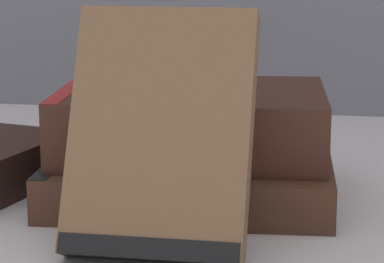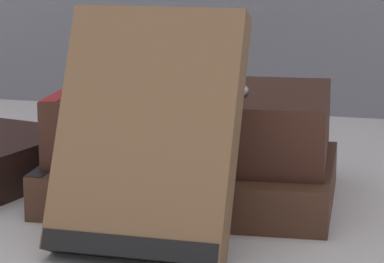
{
  "view_description": "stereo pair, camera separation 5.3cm",
  "coord_description": "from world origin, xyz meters",
  "px_view_note": "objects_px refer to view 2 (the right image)",
  "views": [
    {
      "loc": [
        0.17,
        -0.57,
        0.19
      ],
      "look_at": [
        0.06,
        0.03,
        0.05
      ],
      "focal_mm": 85.0,
      "sensor_mm": 36.0,
      "label": 1
    },
    {
      "loc": [
        0.22,
        -0.56,
        0.19
      ],
      "look_at": [
        0.06,
        0.03,
        0.05
      ],
      "focal_mm": 85.0,
      "sensor_mm": 36.0,
      "label": 2
    }
  ],
  "objects_px": {
    "pocket_watch": "(211,90)",
    "reading_glasses": "(215,141)",
    "book_flat_top": "(188,122)",
    "book_leaning_front": "(146,141)",
    "book_flat_bottom": "(185,179)"
  },
  "relations": [
    {
      "from": "book_flat_top",
      "to": "book_leaning_front",
      "type": "bearing_deg",
      "value": -91.61
    },
    {
      "from": "book_flat_top",
      "to": "pocket_watch",
      "type": "relative_size",
      "value": 3.65
    },
    {
      "from": "book_leaning_front",
      "to": "book_flat_top",
      "type": "bearing_deg",
      "value": 93.95
    },
    {
      "from": "book_flat_top",
      "to": "reading_glasses",
      "type": "height_order",
      "value": "book_flat_top"
    },
    {
      "from": "book_leaning_front",
      "to": "reading_glasses",
      "type": "bearing_deg",
      "value": 95.81
    },
    {
      "from": "pocket_watch",
      "to": "reading_glasses",
      "type": "bearing_deg",
      "value": 102.99
    },
    {
      "from": "book_flat_bottom",
      "to": "book_leaning_front",
      "type": "xyz_separation_m",
      "value": [
        0.01,
        -0.11,
        0.05
      ]
    },
    {
      "from": "book_flat_top",
      "to": "book_leaning_front",
      "type": "xyz_separation_m",
      "value": [
        0.01,
        -0.12,
        0.01
      ]
    },
    {
      "from": "book_flat_bottom",
      "to": "reading_glasses",
      "type": "relative_size",
      "value": 1.89
    },
    {
      "from": "book_flat_top",
      "to": "pocket_watch",
      "type": "distance_m",
      "value": 0.04
    },
    {
      "from": "book_flat_top",
      "to": "pocket_watch",
      "type": "bearing_deg",
      "value": -40.15
    },
    {
      "from": "book_flat_top",
      "to": "book_leaning_front",
      "type": "height_order",
      "value": "book_leaning_front"
    },
    {
      "from": "reading_glasses",
      "to": "pocket_watch",
      "type": "bearing_deg",
      "value": -84.84
    },
    {
      "from": "book_flat_bottom",
      "to": "pocket_watch",
      "type": "relative_size",
      "value": 3.79
    },
    {
      "from": "reading_glasses",
      "to": "book_flat_top",
      "type": "bearing_deg",
      "value": -90.68
    }
  ]
}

